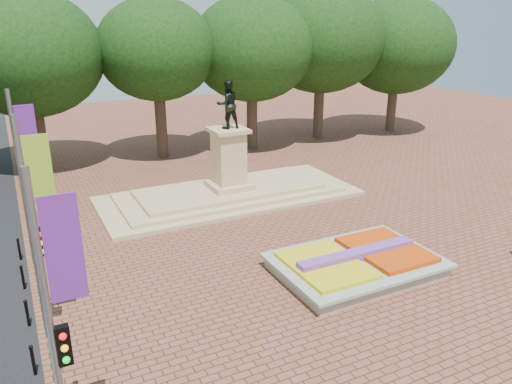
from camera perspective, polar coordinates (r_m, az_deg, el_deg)
ground at (r=21.13m, az=5.82°, el=-7.31°), size 90.00×90.00×0.00m
flower_bed at (r=20.06m, az=11.44°, el=-7.95°), size 6.30×4.30×0.91m
monument at (r=27.34m, az=-3.09°, el=1.09°), size 14.00×6.00×6.40m
tree_row_back at (r=36.21m, az=-6.38°, el=14.88°), size 44.80×8.80×10.43m
banner_poles at (r=15.54m, az=-23.91°, el=-3.43°), size 0.88×11.17×7.00m
bollard_row at (r=16.88m, az=-24.44°, el=-14.55°), size 0.12×13.12×0.98m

